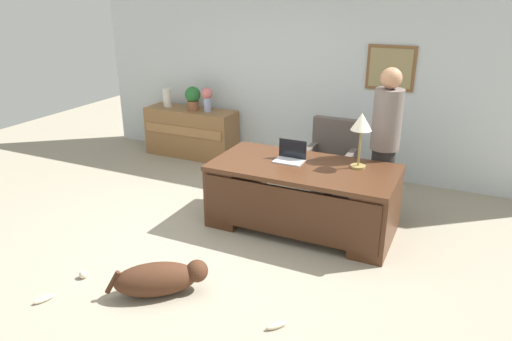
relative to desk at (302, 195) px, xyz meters
name	(u,v)px	position (x,y,z in m)	size (l,w,h in m)	color
ground_plane	(228,243)	(-0.57, -0.66, -0.40)	(12.00, 12.00, 0.00)	#9E937F
back_wall	(313,76)	(-0.57, 1.94, 0.95)	(7.00, 0.16, 2.70)	silver
desk	(302,195)	(0.00, 0.00, 0.00)	(1.99, 0.99, 0.73)	#4C2B19
credenza	(191,133)	(-2.44, 1.59, -0.03)	(1.46, 0.50, 0.76)	olive
armchair	(331,164)	(0.05, 0.92, 0.06)	(0.60, 0.59, 1.01)	#564C47
person_standing	(385,143)	(0.72, 0.68, 0.50)	(0.32, 0.32, 1.74)	#262323
dog_lying	(160,278)	(-0.69, -1.69, -0.25)	(0.77, 0.67, 0.30)	#472819
laptop	(291,156)	(-0.19, 0.12, 0.39)	(0.32, 0.22, 0.22)	#B2B5BA
desk_lamp	(361,125)	(0.54, 0.23, 0.80)	(0.22, 0.22, 0.59)	#9E8447
vase_with_flowers	(207,98)	(-2.13, 1.59, 0.57)	(0.17, 0.17, 0.36)	#9EA5CF
vase_empty	(167,98)	(-2.86, 1.59, 0.50)	(0.13, 0.13, 0.29)	silver
potted_plant	(193,97)	(-2.38, 1.59, 0.55)	(0.24, 0.24, 0.36)	brown
dog_toy_ball	(83,274)	(-1.48, -1.80, -0.37)	(0.08, 0.08, 0.08)	beige
dog_toy_bone	(44,299)	(-1.53, -2.21, -0.38)	(0.18, 0.05, 0.05)	beige
dog_toy_plush	(277,325)	(0.41, -1.68, -0.38)	(0.18, 0.05, 0.05)	beige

